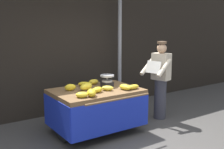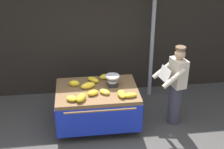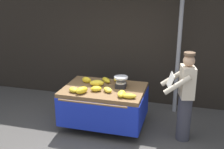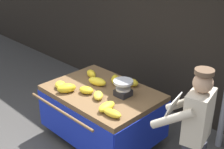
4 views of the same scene
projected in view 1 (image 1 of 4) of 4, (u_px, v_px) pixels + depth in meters
back_wall at (66, 37)px, 6.42m from camera, size 16.00×0.24×3.56m
street_pole at (120, 48)px, 6.78m from camera, size 0.09×0.09×2.99m
banana_cart at (96, 101)px, 5.26m from camera, size 1.64×1.36×0.85m
weighing_scale at (107, 81)px, 5.47m from camera, size 0.28×0.28×0.24m
banana_bunch_0 at (92, 93)px, 4.71m from camera, size 0.26×0.31×0.13m
banana_bunch_1 at (133, 87)px, 5.23m from camera, size 0.29×0.16×0.09m
banana_bunch_2 at (98, 90)px, 4.98m from camera, size 0.25×0.22×0.10m
banana_bunch_3 at (94, 82)px, 5.67m from camera, size 0.24×0.19×0.11m
banana_bunch_4 at (108, 88)px, 5.13m from camera, size 0.25×0.25×0.09m
banana_bunch_5 at (70, 87)px, 5.12m from camera, size 0.23×0.15×0.13m
banana_bunch_6 at (85, 84)px, 5.45m from camera, size 0.28×0.29×0.10m
banana_bunch_7 at (82, 95)px, 4.63m from camera, size 0.26×0.24×0.10m
banana_bunch_8 at (125, 87)px, 5.19m from camera, size 0.17×0.29×0.11m
banana_bunch_9 at (86, 87)px, 5.17m from camera, size 0.32×0.21×0.13m
vendor_person at (160, 80)px, 6.02m from camera, size 0.65×0.60×1.71m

